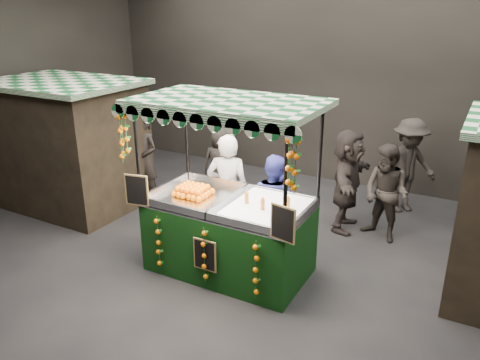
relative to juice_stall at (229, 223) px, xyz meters
The scene contains 12 objects.
ground 0.87m from the juice_stall, 61.16° to the right, with size 12.00×12.00×0.00m, color black.
market_hall 2.54m from the juice_stall, 61.16° to the right, with size 12.10×10.10×5.05m.
neighbour_stall_left 4.41m from the juice_stall, 169.09° to the left, with size 3.00×2.20×2.60m.
juice_stall is the anchor object (origin of this frame).
vendor_grey 0.95m from the juice_stall, 120.73° to the left, with size 0.85×0.69×2.00m.
vendor_blue 1.04m from the juice_stall, 72.83° to the left, with size 0.98×0.85×1.71m.
shopper_0 3.41m from the juice_stall, 151.25° to the left, with size 0.74×0.53×1.88m.
shopper_1 2.96m from the juice_stall, 50.86° to the left, with size 1.05×0.95×1.76m.
shopper_2 3.76m from the juice_stall, 120.79° to the left, with size 0.95×0.79×1.52m.
shopper_3 4.26m from the juice_stall, 62.51° to the left, with size 1.41×1.37×1.93m.
shopper_4 2.97m from the juice_stall, 123.26° to the left, with size 0.90×0.72×1.62m.
shopper_5 2.65m from the juice_stall, 64.38° to the left, with size 0.73×1.83×1.92m.
Camera 1 is at (3.19, -5.47, 3.98)m, focal length 35.13 mm.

